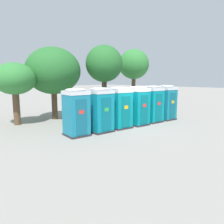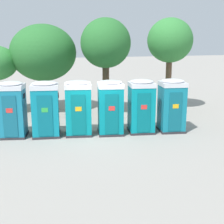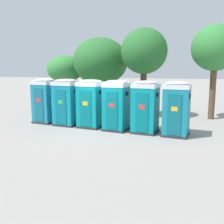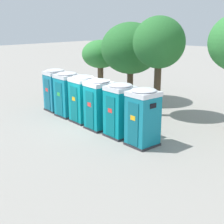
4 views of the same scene
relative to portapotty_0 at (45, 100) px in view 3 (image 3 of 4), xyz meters
name	(u,v)px [view 3 (image 3 of 4)]	position (x,y,z in m)	size (l,w,h in m)	color
ground_plane	(101,129)	(3.61, -0.93, -1.28)	(120.00, 120.00, 0.00)	gray
portapotty_0	(45,100)	(0.00, 0.00, 0.00)	(1.36, 1.40, 2.54)	#2D2D33
portapotty_1	(66,102)	(1.45, -0.33, 0.00)	(1.40, 1.36, 2.54)	#2D2D33
portapotty_2	(91,103)	(2.93, -0.54, 0.00)	(1.41, 1.39, 2.54)	#2D2D33
portapotty_3	(116,105)	(4.38, -0.85, 0.00)	(1.36, 1.38, 2.54)	#2D2D33
portapotty_4	(145,107)	(5.86, -1.02, 0.00)	(1.37, 1.38, 2.54)	#2D2D33
portapotty_5	(177,109)	(7.33, -1.27, 0.00)	(1.34, 1.37, 2.54)	#2D2D33
street_tree_0	(100,62)	(1.88, 4.95, 2.26)	(3.95, 3.95, 5.25)	#4C3826
street_tree_1	(144,52)	(5.26, 3.06, 2.81)	(2.87, 2.87, 5.56)	#4C3826
street_tree_2	(215,49)	(9.44, 3.32, 2.95)	(2.79, 2.79, 5.65)	brown
street_tree_3	(65,70)	(-0.93, 5.02, 1.67)	(2.68, 2.68, 4.02)	brown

